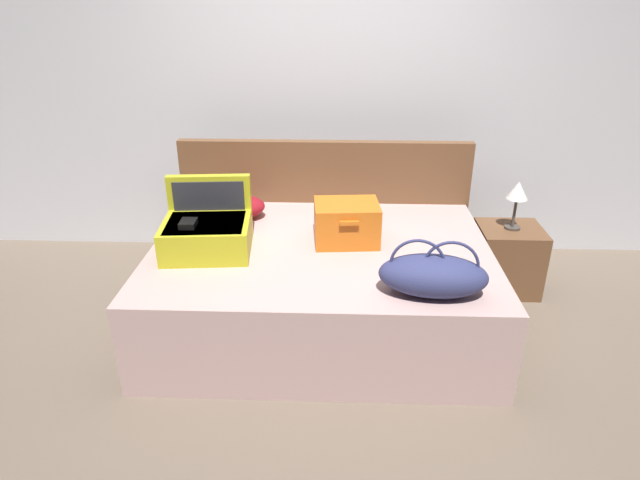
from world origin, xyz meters
TOP-DOWN VIEW (x-y plane):
  - ground_plane at (0.00, 0.00)m, footprint 12.00×12.00m
  - back_wall at (0.00, 1.65)m, footprint 8.00×0.10m
  - bed at (0.00, 0.40)m, footprint 2.09×1.52m
  - headboard at (0.00, 1.20)m, footprint 2.14×0.08m
  - hard_case_large at (-0.68, 0.34)m, footprint 0.55×0.51m
  - hard_case_medium at (0.16, 0.49)m, footprint 0.42×0.36m
  - duffel_bag at (0.60, -0.15)m, footprint 0.59×0.34m
  - pillow_near_headboard at (-0.63, 0.83)m, footprint 0.50×0.35m
  - nightstand at (1.33, 0.91)m, footprint 0.44×0.40m
  - table_lamp at (1.33, 0.91)m, footprint 0.14×0.14m

SIDE VIEW (x-z plane):
  - ground_plane at x=0.00m, z-range 0.00..0.00m
  - nightstand at x=1.33m, z-range 0.00..0.48m
  - bed at x=0.00m, z-range 0.00..0.56m
  - headboard at x=0.00m, z-range 0.00..1.02m
  - pillow_near_headboard at x=-0.63m, z-range 0.56..0.73m
  - duffel_bag at x=0.60m, z-range 0.51..0.82m
  - hard_case_large at x=-0.68m, z-range 0.48..0.89m
  - hard_case_medium at x=0.16m, z-range 0.56..0.81m
  - table_lamp at x=1.33m, z-range 0.57..0.91m
  - back_wall at x=0.00m, z-range 0.00..2.60m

